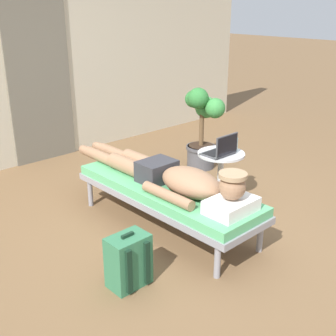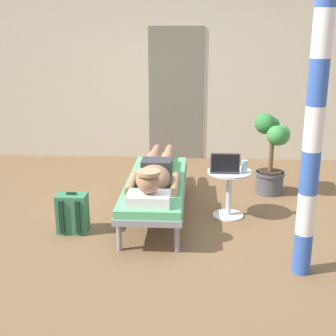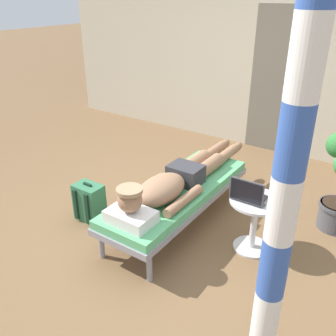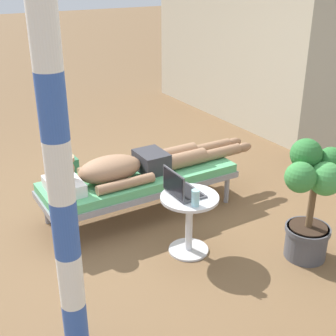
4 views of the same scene
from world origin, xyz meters
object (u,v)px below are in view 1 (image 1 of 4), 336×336
Objects in this scene: lounge_chair at (167,192)px; potted_plant at (203,125)px; person_reclining at (172,176)px; drink_glass at (235,144)px; backpack at (128,261)px; side_table at (221,168)px; laptop at (222,150)px.

lounge_chair is 1.86× the size of potted_plant.
person_reclining is 2.13× the size of potted_plant.
backpack is (-1.76, -0.45, -0.39)m from drink_glass.
side_table is (0.80, 0.04, 0.01)m from lounge_chair.
side_table is at bearing 8.01° from person_reclining.
potted_plant is at bearing 31.06° from lounge_chair.
potted_plant is (0.57, 0.78, 0.19)m from side_table.
lounge_chair is 0.77m from laptop.
drink_glass is at bearing 3.97° from person_reclining.
lounge_chair is 4.48× the size of backpack.
drink_glass reaches higher than backpack.
backpack is (-1.55, -0.45, -0.39)m from laptop.
person_reclining reaches higher than drink_glass.
person_reclining reaches higher than lounge_chair.
potted_plant reaches higher than drink_glass.
drink_glass is at bearing -116.71° from potted_plant.
person_reclining is at bearing -90.00° from lounge_chair.
side_table is 0.24m from laptop.
backpack reaches higher than lounge_chair.
side_table is at bearing 3.03° from lounge_chair.
backpack is at bearing -150.45° from lounge_chair.
laptop is (0.74, -0.01, 0.24)m from lounge_chair.
laptop is 0.21m from drink_glass.
laptop reaches higher than lounge_chair.
side_table is at bearing 40.52° from laptop.
side_table is at bearing -125.98° from potted_plant.
potted_plant is at bearing 54.02° from side_table.
person_reclining is 7.00× the size of laptop.
side_table is 1.69m from backpack.
backpack is (-0.81, -0.39, -0.32)m from person_reclining.
laptop is 2.32× the size of drink_glass.
side_table is (0.80, 0.11, -0.16)m from person_reclining.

